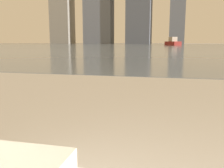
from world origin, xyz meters
The scene contains 3 objects.
harbor_water centered at (0.00, 62.00, 0.01)m, with size 180.00×110.00×0.01m.
harbor_boat_1 centered at (0.47, 67.31, 0.77)m, with size 4.31×6.04×2.16m.
skyline_tower_1 centered at (-34.32, 118.00, 14.70)m, with size 13.37×7.97×29.39m.
Camera 1 is at (0.36, 0.28, 0.95)m, focal length 40.00 mm.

